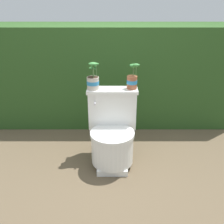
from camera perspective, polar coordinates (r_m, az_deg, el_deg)
ground_plane at (r=2.48m, az=-0.74°, el=-12.71°), size 12.00×12.00×0.00m
hedge_backdrop at (r=3.30m, az=-0.57°, el=8.75°), size 3.07×0.79×1.23m
toilet at (r=2.41m, az=-0.00°, el=-5.08°), size 0.48×0.52×0.72m
potted_plant_left at (r=2.35m, az=-4.43°, el=7.20°), size 0.12×0.12×0.26m
potted_plant_midleft at (r=2.37m, az=4.60°, el=7.45°), size 0.12×0.11×0.24m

